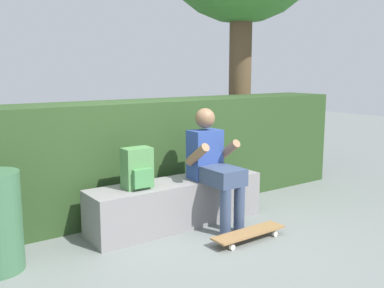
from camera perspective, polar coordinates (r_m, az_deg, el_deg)
ground_plane at (r=4.38m, az=1.28°, el=-12.08°), size 24.00×24.00×0.00m
bench_main at (r=4.63m, az=-1.94°, el=-7.70°), size 1.93×0.47×0.48m
person_skater at (r=4.53m, az=2.81°, el=-2.47°), size 0.49×0.62×1.23m
skateboard_near_person at (r=4.31m, az=7.44°, el=-11.46°), size 0.80×0.21×0.09m
backpack_on_bench at (r=4.28m, az=-7.13°, el=-3.23°), size 0.28×0.23×0.40m
hedge_row at (r=5.09m, az=-7.55°, el=-1.59°), size 5.93×0.70×1.27m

